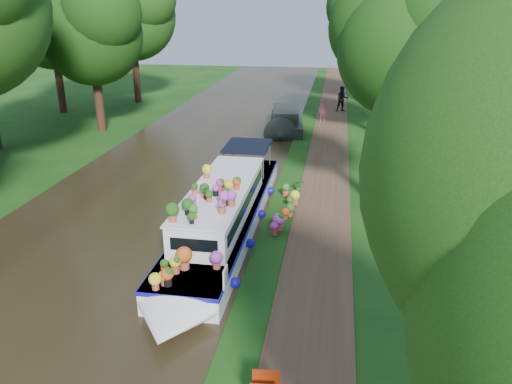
% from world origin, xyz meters
% --- Properties ---
extents(ground, '(100.00, 100.00, 0.00)m').
position_xyz_m(ground, '(0.00, 0.00, 0.00)').
color(ground, '#154010').
rests_on(ground, ground).
extents(canal_water, '(10.00, 100.00, 0.02)m').
position_xyz_m(canal_water, '(-6.00, 0.00, 0.01)').
color(canal_water, black).
rests_on(canal_water, ground).
extents(towpath, '(2.20, 100.00, 0.03)m').
position_xyz_m(towpath, '(1.20, 0.00, 0.01)').
color(towpath, '#4D3523').
rests_on(towpath, ground).
extents(plant_boat, '(2.29, 13.52, 2.31)m').
position_xyz_m(plant_boat, '(-2.25, -0.09, 0.85)').
color(plant_boat, white).
rests_on(plant_boat, canal_water).
extents(tree_near_overhang, '(5.52, 5.28, 8.99)m').
position_xyz_m(tree_near_overhang, '(3.79, 3.06, 6.60)').
color(tree_near_overhang, black).
rests_on(tree_near_overhang, ground).
extents(tree_near_mid, '(6.90, 6.60, 9.40)m').
position_xyz_m(tree_near_mid, '(4.48, 15.08, 6.44)').
color(tree_near_mid, black).
rests_on(tree_near_mid, ground).
extents(tree_near_far, '(7.59, 7.26, 10.30)m').
position_xyz_m(tree_near_far, '(3.98, 26.09, 7.05)').
color(tree_near_far, black).
rests_on(tree_near_far, ground).
extents(tree_far_c, '(7.13, 6.82, 9.59)m').
position_xyz_m(tree_far_c, '(-13.52, 14.08, 6.52)').
color(tree_far_c, black).
rests_on(tree_far_c, ground).
extents(tree_far_d, '(8.05, 7.70, 10.85)m').
position_xyz_m(tree_far_d, '(-15.02, 24.10, 7.40)').
color(tree_far_d, black).
rests_on(tree_far_d, ground).
extents(tree_far_h, '(7.82, 7.48, 10.49)m').
position_xyz_m(tree_far_h, '(-19.02, 19.09, 7.14)').
color(tree_far_h, black).
rests_on(tree_far_h, ground).
extents(second_boat, '(2.72, 7.31, 1.38)m').
position_xyz_m(second_boat, '(-1.75, 16.32, 0.56)').
color(second_boat, black).
rests_on(second_boat, canal_water).
extents(pedestrian_pink, '(0.62, 0.47, 1.54)m').
position_xyz_m(pedestrian_pink, '(0.58, 18.99, 0.80)').
color(pedestrian_pink, '#D457A6').
rests_on(pedestrian_pink, towpath).
extents(pedestrian_dark, '(1.06, 0.91, 1.90)m').
position_xyz_m(pedestrian_dark, '(1.90, 22.55, 0.98)').
color(pedestrian_dark, black).
rests_on(pedestrian_dark, towpath).
extents(verge_plant, '(0.54, 0.50, 0.48)m').
position_xyz_m(verge_plant, '(0.05, 5.00, 0.24)').
color(verge_plant, '#2A651E').
rests_on(verge_plant, ground).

